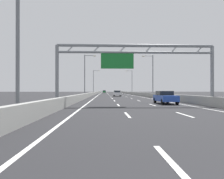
{
  "coord_description": "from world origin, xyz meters",
  "views": [
    {
      "loc": [
        -3.22,
        -0.87,
        1.55
      ],
      "look_at": [
        -1.27,
        55.88,
        1.75
      ],
      "focal_mm": 34.38,
      "sensor_mm": 36.0,
      "label": 1
    }
  ],
  "objects_px": {
    "blue_car": "(165,97)",
    "orange_car": "(116,92)",
    "streetlamp_left_mid": "(86,73)",
    "white_car": "(117,93)",
    "streetlamp_left_near": "(22,16)",
    "streetlamp_left_far": "(94,81)",
    "green_car": "(104,92)",
    "streetlamp_right_mid": "(152,73)",
    "streetlamp_right_far": "(131,81)",
    "sign_gantry": "(133,59)"
  },
  "relations": [
    {
      "from": "streetlamp_left_mid",
      "to": "orange_car",
      "type": "xyz_separation_m",
      "value": [
        11.18,
        86.45,
        -4.67
      ]
    },
    {
      "from": "streetlamp_left_far",
      "to": "orange_car",
      "type": "xyz_separation_m",
      "value": [
        11.18,
        49.47,
        -4.67
      ]
    },
    {
      "from": "green_car",
      "to": "orange_car",
      "type": "bearing_deg",
      "value": 63.36
    },
    {
      "from": "streetlamp_left_near",
      "to": "streetlamp_left_far",
      "type": "height_order",
      "value": "same"
    },
    {
      "from": "sign_gantry",
      "to": "streetlamp_left_far",
      "type": "xyz_separation_m",
      "value": [
        -7.22,
        62.95,
        0.54
      ]
    },
    {
      "from": "sign_gantry",
      "to": "streetlamp_left_near",
      "type": "xyz_separation_m",
      "value": [
        -7.22,
        -11.02,
        0.54
      ]
    },
    {
      "from": "streetlamp_left_near",
      "to": "streetlamp_left_mid",
      "type": "height_order",
      "value": "same"
    },
    {
      "from": "sign_gantry",
      "to": "streetlamp_left_far",
      "type": "distance_m",
      "value": 63.36
    },
    {
      "from": "blue_car",
      "to": "orange_car",
      "type": "xyz_separation_m",
      "value": [
        -0.02,
        110.19,
        -0.03
      ]
    },
    {
      "from": "sign_gantry",
      "to": "green_car",
      "type": "height_order",
      "value": "sign_gantry"
    },
    {
      "from": "streetlamp_right_mid",
      "to": "blue_car",
      "type": "bearing_deg",
      "value": -98.93
    },
    {
      "from": "orange_car",
      "to": "white_car",
      "type": "bearing_deg",
      "value": -92.67
    },
    {
      "from": "streetlamp_right_far",
      "to": "white_car",
      "type": "distance_m",
      "value": 31.13
    },
    {
      "from": "streetlamp_right_mid",
      "to": "streetlamp_left_far",
      "type": "xyz_separation_m",
      "value": [
        -14.93,
        36.98,
        0.0
      ]
    },
    {
      "from": "streetlamp_left_mid",
      "to": "streetlamp_right_mid",
      "type": "distance_m",
      "value": 14.93
    },
    {
      "from": "streetlamp_left_near",
      "to": "white_car",
      "type": "distance_m",
      "value": 44.97
    },
    {
      "from": "sign_gantry",
      "to": "streetlamp_left_far",
      "type": "height_order",
      "value": "streetlamp_left_far"
    },
    {
      "from": "streetlamp_left_mid",
      "to": "streetlamp_right_far",
      "type": "height_order",
      "value": "same"
    },
    {
      "from": "streetlamp_left_mid",
      "to": "white_car",
      "type": "relative_size",
      "value": 2.15
    },
    {
      "from": "streetlamp_right_mid",
      "to": "green_car",
      "type": "height_order",
      "value": "streetlamp_right_mid"
    },
    {
      "from": "streetlamp_right_far",
      "to": "green_car",
      "type": "relative_size",
      "value": 2.11
    },
    {
      "from": "green_car",
      "to": "blue_car",
      "type": "height_order",
      "value": "green_car"
    },
    {
      "from": "blue_car",
      "to": "orange_car",
      "type": "distance_m",
      "value": 110.19
    },
    {
      "from": "sign_gantry",
      "to": "green_car",
      "type": "bearing_deg",
      "value": 91.88
    },
    {
      "from": "streetlamp_left_near",
      "to": "streetlamp_right_mid",
      "type": "height_order",
      "value": "same"
    },
    {
      "from": "green_car",
      "to": "blue_car",
      "type": "xyz_separation_m",
      "value": [
        7.21,
        -95.87,
        -0.02
      ]
    },
    {
      "from": "streetlamp_left_far",
      "to": "blue_car",
      "type": "height_order",
      "value": "streetlamp_left_far"
    },
    {
      "from": "green_car",
      "to": "streetlamp_left_mid",
      "type": "bearing_deg",
      "value": -93.17
    },
    {
      "from": "blue_car",
      "to": "green_car",
      "type": "bearing_deg",
      "value": 94.3
    },
    {
      "from": "white_car",
      "to": "orange_car",
      "type": "relative_size",
      "value": 1.03
    },
    {
      "from": "blue_car",
      "to": "streetlamp_left_far",
      "type": "bearing_deg",
      "value": 100.45
    },
    {
      "from": "green_car",
      "to": "sign_gantry",
      "type": "bearing_deg",
      "value": -88.12
    },
    {
      "from": "sign_gantry",
      "to": "streetlamp_left_near",
      "type": "distance_m",
      "value": 13.18
    },
    {
      "from": "streetlamp_right_mid",
      "to": "streetlamp_left_near",
      "type": "bearing_deg",
      "value": -111.99
    },
    {
      "from": "streetlamp_left_far",
      "to": "white_car",
      "type": "bearing_deg",
      "value": -75.94
    },
    {
      "from": "orange_car",
      "to": "green_car",
      "type": "bearing_deg",
      "value": -116.64
    },
    {
      "from": "streetlamp_right_mid",
      "to": "streetlamp_left_mid",
      "type": "bearing_deg",
      "value": 180.0
    },
    {
      "from": "streetlamp_left_far",
      "to": "streetlamp_right_far",
      "type": "bearing_deg",
      "value": 0.0
    },
    {
      "from": "sign_gantry",
      "to": "streetlamp_right_far",
      "type": "height_order",
      "value": "streetlamp_right_far"
    },
    {
      "from": "streetlamp_right_mid",
      "to": "orange_car",
      "type": "distance_m",
      "value": 86.66
    },
    {
      "from": "streetlamp_left_mid",
      "to": "orange_car",
      "type": "relative_size",
      "value": 2.21
    },
    {
      "from": "streetlamp_left_near",
      "to": "streetlamp_right_far",
      "type": "distance_m",
      "value": 75.46
    },
    {
      "from": "sign_gantry",
      "to": "blue_car",
      "type": "height_order",
      "value": "sign_gantry"
    },
    {
      "from": "streetlamp_left_far",
      "to": "blue_car",
      "type": "distance_m",
      "value": 61.92
    },
    {
      "from": "orange_car",
      "to": "streetlamp_left_far",
      "type": "bearing_deg",
      "value": -102.74
    },
    {
      "from": "streetlamp_left_near",
      "to": "streetlamp_left_far",
      "type": "xyz_separation_m",
      "value": [
        0.0,
        73.97,
        0.0
      ]
    },
    {
      "from": "green_car",
      "to": "orange_car",
      "type": "xyz_separation_m",
      "value": [
        7.18,
        14.32,
        -0.05
      ]
    },
    {
      "from": "streetlamp_left_mid",
      "to": "white_car",
      "type": "xyz_separation_m",
      "value": [
        7.48,
        7.11,
        -4.64
      ]
    },
    {
      "from": "streetlamp_right_far",
      "to": "blue_car",
      "type": "xyz_separation_m",
      "value": [
        -3.73,
        -60.72,
        -4.64
      ]
    },
    {
      "from": "blue_car",
      "to": "white_car",
      "type": "height_order",
      "value": "white_car"
    }
  ]
}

